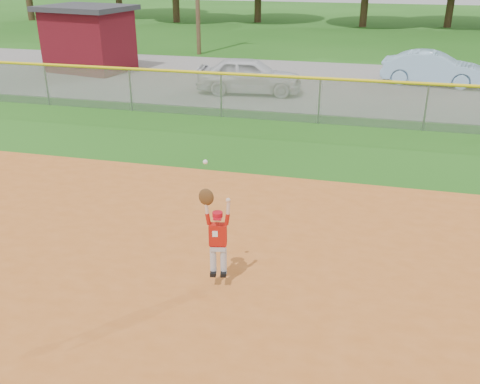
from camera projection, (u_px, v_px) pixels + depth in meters
name	position (u px, v px, depth m)	size (l,w,h in m)	color
ground	(253.00, 291.00, 8.89)	(120.00, 120.00, 0.00)	#1F5613
parking_strip	(333.00, 84.00, 23.09)	(44.00, 10.00, 0.03)	slate
car_white_a	(249.00, 75.00, 21.29)	(1.67, 4.16, 1.42)	silver
car_blue	(433.00, 68.00, 22.72)	(1.46, 4.18, 1.38)	#93BCDB
utility_shed	(89.00, 38.00, 25.20)	(4.51, 3.81, 3.00)	#500B13
outfield_fence	(319.00, 97.00, 17.41)	(40.06, 0.10, 1.55)	gray
ballplayer	(216.00, 233.00, 8.62)	(0.51, 0.25, 2.03)	silver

